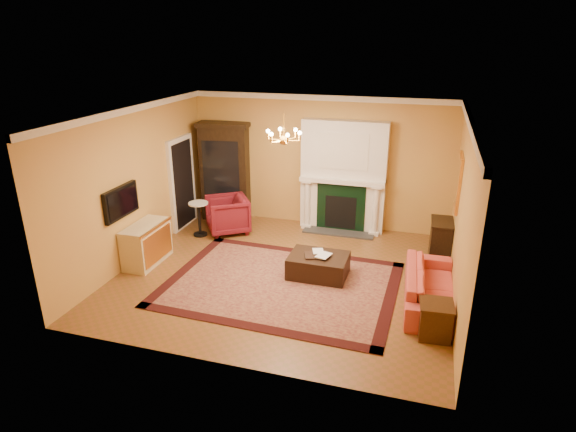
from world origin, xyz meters
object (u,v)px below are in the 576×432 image
at_px(pedestal_table, 199,216).
at_px(console_table, 440,240).
at_px(commode, 146,244).
at_px(wingback_armchair, 227,213).
at_px(leather_ottoman, 318,265).
at_px(china_cabinet, 226,174).
at_px(coral_sofa, 431,281).
at_px(end_table, 435,321).

distance_m(pedestal_table, console_table, 5.15).
bearing_deg(pedestal_table, commode, -103.58).
bearing_deg(wingback_armchair, commode, -59.12).
bearing_deg(commode, pedestal_table, 76.09).
bearing_deg(leather_ottoman, wingback_armchair, 148.75).
bearing_deg(console_table, leather_ottoman, -147.38).
distance_m(china_cabinet, commode, 2.91).
distance_m(wingback_armchair, coral_sofa, 4.86).
xyz_separation_m(pedestal_table, console_table, (5.14, 0.31, -0.07)).
bearing_deg(china_cabinet, end_table, -44.93).
xyz_separation_m(wingback_armchair, commode, (-0.89, -1.92, -0.05)).
bearing_deg(wingback_armchair, end_table, 23.44).
xyz_separation_m(coral_sofa, console_table, (0.15, 1.85, -0.02)).
height_order(commode, console_table, commode).
relative_size(pedestal_table, console_table, 1.01).
bearing_deg(pedestal_table, console_table, 3.50).
bearing_deg(wingback_armchair, pedestal_table, -88.24).
height_order(coral_sofa, console_table, coral_sofa).
bearing_deg(commode, console_table, 18.28).
height_order(pedestal_table, coral_sofa, coral_sofa).
bearing_deg(coral_sofa, console_table, -7.31).
bearing_deg(leather_ottoman, console_table, 34.16).
bearing_deg(china_cabinet, console_table, -18.20).
bearing_deg(coral_sofa, commode, 87.34).
bearing_deg(end_table, console_table, 88.78).
distance_m(china_cabinet, leather_ottoman, 3.81).
bearing_deg(leather_ottoman, coral_sofa, -11.03).
relative_size(commode, console_table, 1.40).
height_order(china_cabinet, end_table, china_cabinet).
distance_m(end_table, console_table, 2.83).
height_order(pedestal_table, leather_ottoman, pedestal_table).
bearing_deg(commode, leather_ottoman, 6.56).
height_order(china_cabinet, commode, china_cabinet).
relative_size(china_cabinet, coral_sofa, 1.08).
xyz_separation_m(china_cabinet, console_table, (5.00, -0.92, -0.73)).
bearing_deg(pedestal_table, china_cabinet, 83.79).
distance_m(coral_sofa, leather_ottoman, 2.05).
xyz_separation_m(wingback_armchair, end_table, (4.56, -2.88, -0.19)).
xyz_separation_m(pedestal_table, commode, (-0.37, -1.54, -0.05)).
xyz_separation_m(commode, coral_sofa, (5.36, 0.01, 0.00)).
height_order(commode, end_table, commode).
height_order(china_cabinet, leather_ottoman, china_cabinet).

